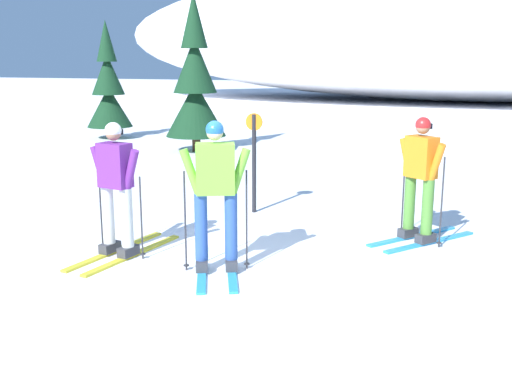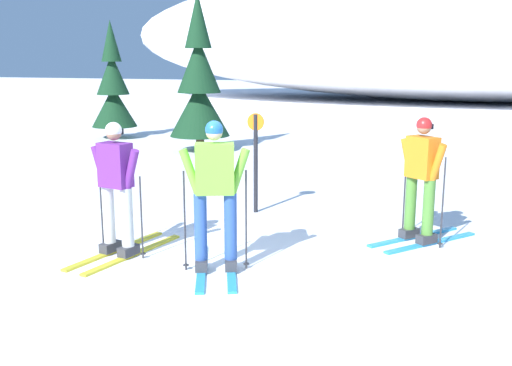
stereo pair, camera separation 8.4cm
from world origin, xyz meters
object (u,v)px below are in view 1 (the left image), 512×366
Objects in this scene: pine_tree_center_left at (195,86)px; skier_purple_jacket at (117,188)px; pine_tree_far_left at (108,90)px; trail_marker_post at (254,157)px; skier_lime_jacket at (216,193)px; skier_orange_jacket at (420,178)px.

skier_purple_jacket is at bearing -71.80° from pine_tree_center_left.
skier_purple_jacket is at bearing -56.83° from pine_tree_far_left.
pine_tree_far_left is 10.33m from trail_marker_post.
pine_tree_center_left is at bearing 108.20° from skier_purple_jacket.
skier_lime_jacket is 0.42× the size of pine_tree_center_left.
skier_purple_jacket is at bearing -109.17° from trail_marker_post.
skier_lime_jacket is 12.69m from pine_tree_far_left.
pine_tree_far_left reaches higher than skier_lime_jacket.
skier_orange_jacket reaches higher than skier_purple_jacket.
pine_tree_center_left is (-6.28, 6.42, 0.87)m from skier_orange_jacket.
pine_tree_far_left is at bearing 128.17° from skier_lime_jacket.
skier_lime_jacket reaches higher than skier_purple_jacket.
pine_tree_center_left reaches higher than skier_lime_jacket.
trail_marker_post is at bearing 70.83° from skier_purple_jacket.
pine_tree_center_left is (-2.72, 8.28, 0.88)m from skier_purple_jacket.
pine_tree_center_left is (3.72, -1.57, 0.23)m from pine_tree_far_left.
skier_lime_jacket is 1.10× the size of trail_marker_post.
pine_tree_center_left is at bearing 116.12° from skier_lime_jacket.
trail_marker_post is at bearing -57.27° from pine_tree_center_left.
pine_tree_far_left is at bearing 123.17° from skier_purple_jacket.
skier_purple_jacket is 4.02m from skier_orange_jacket.
skier_lime_jacket is 1.40m from skier_purple_jacket.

